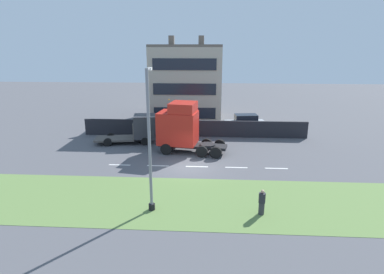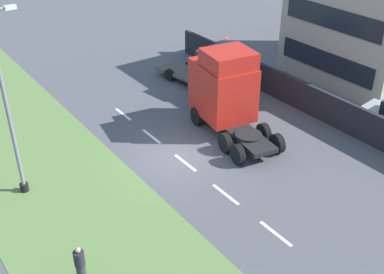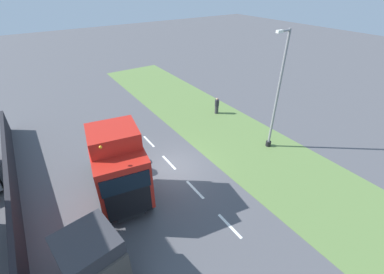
{
  "view_description": "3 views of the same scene",
  "coord_description": "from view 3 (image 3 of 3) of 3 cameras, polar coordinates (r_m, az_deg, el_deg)",
  "views": [
    {
      "loc": [
        -24.42,
        -1.8,
        9.52
      ],
      "look_at": [
        -1.3,
        -0.38,
        2.88
      ],
      "focal_mm": 30.0,
      "sensor_mm": 36.0,
      "label": 1
    },
    {
      "loc": [
        -11.4,
        -17.15,
        13.25
      ],
      "look_at": [
        -0.29,
        -1.69,
        2.06
      ],
      "focal_mm": 45.0,
      "sensor_mm": 36.0,
      "label": 2
    },
    {
      "loc": [
        6.48,
        11.92,
        10.95
      ],
      "look_at": [
        -0.96,
        0.73,
        2.5
      ],
      "focal_mm": 24.0,
      "sensor_mm": 36.0,
      "label": 3
    }
  ],
  "objects": [
    {
      "name": "ground_plane",
      "position": [
        17.43,
        -4.0,
        -6.84
      ],
      "size": [
        120.0,
        120.0,
        0.0
      ],
      "primitive_type": "plane",
      "color": "#515156",
      "rests_on": "ground"
    },
    {
      "name": "grass_verge",
      "position": [
        20.43,
        10.68,
        -0.84
      ],
      "size": [
        7.0,
        44.0,
        0.01
      ],
      "color": "#607F42",
      "rests_on": "ground"
    },
    {
      "name": "lane_markings",
      "position": [
        17.92,
        -5.13,
        -5.65
      ],
      "size": [
        0.16,
        14.6,
        0.0
      ],
      "color": "white",
      "rests_on": "ground"
    },
    {
      "name": "boundary_wall",
      "position": [
        15.8,
        -34.68,
        -14.58
      ],
      "size": [
        0.25,
        24.0,
        1.78
      ],
      "color": "#232328",
      "rests_on": "ground"
    },
    {
      "name": "lorry_cab",
      "position": [
        14.2,
        -15.81,
        -6.78
      ],
      "size": [
        3.55,
        6.48,
        4.76
      ],
      "rotation": [
        0.0,
        0.0,
        -0.17
      ],
      "color": "black",
      "rests_on": "ground"
    },
    {
      "name": "flatbed_truck",
      "position": [
        11.55,
        -20.3,
        -25.93
      ],
      "size": [
        3.0,
        6.31,
        2.83
      ],
      "rotation": [
        0.0,
        0.0,
        3.3
      ],
      "color": "#333338",
      "rests_on": "ground"
    },
    {
      "name": "lamp_post",
      "position": [
        18.54,
        18.19,
        7.91
      ],
      "size": [
        1.31,
        0.38,
        8.36
      ],
      "color": "black",
      "rests_on": "ground"
    },
    {
      "name": "pedestrian",
      "position": [
        24.02,
        5.53,
        6.89
      ],
      "size": [
        0.39,
        0.39,
        1.55
      ],
      "color": "#333338",
      "rests_on": "ground"
    }
  ]
}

